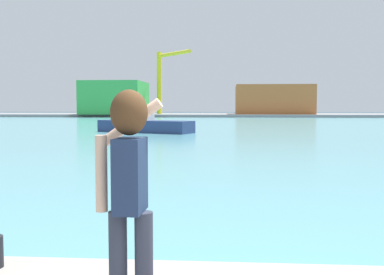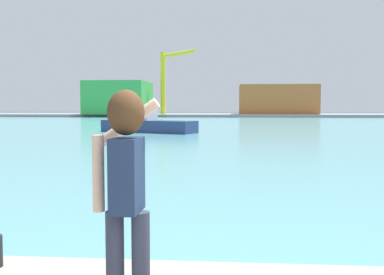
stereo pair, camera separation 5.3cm
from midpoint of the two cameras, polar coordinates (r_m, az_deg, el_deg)
The scene contains 8 objects.
ground_plane at distance 52.69m, azimuth 4.80°, elevation 1.63°, with size 220.00×220.00×0.00m, color #334751.
harbor_water at distance 54.69m, azimuth 4.79°, elevation 1.73°, with size 140.00×100.00×0.02m, color #599EA8.
far_shore_dock at distance 94.66m, azimuth 4.60°, elevation 2.82°, with size 140.00×20.00×0.52m, color gray.
person_photographer at distance 3.47m, azimuth -8.33°, elevation -5.24°, with size 0.53×0.55×1.74m.
boat_moored at distance 36.73m, azimuth -6.25°, elevation 1.81°, with size 8.16×5.15×2.14m.
warehouse_left at distance 92.78m, azimuth -9.58°, elevation 4.90°, with size 11.58×13.02×6.43m, color green.
warehouse_right at distance 93.28m, azimuth 10.15°, elevation 4.68°, with size 15.10×10.37×5.78m, color #B26633.
port_crane at distance 92.18m, azimuth -3.61°, elevation 7.83°, with size 7.61×8.60×12.51m.
Camera 1 is at (-0.47, -2.65, 2.12)m, focal length 42.63 mm.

